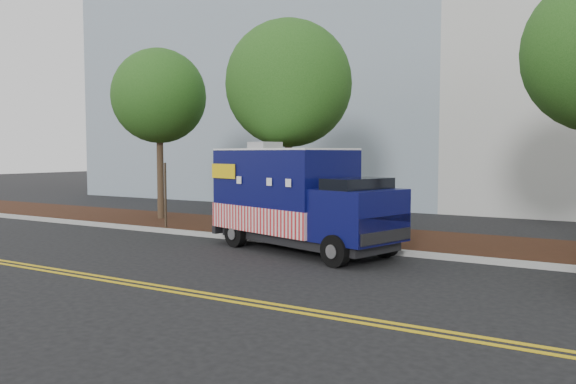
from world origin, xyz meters
The scene contains 9 objects.
ground centered at (0.00, 0.00, 0.00)m, with size 120.00×120.00×0.00m, color black.
curb centered at (0.00, 1.40, 0.07)m, with size 120.00×0.18×0.15m, color #9E9E99.
mulch_strip centered at (0.00, 3.50, 0.07)m, with size 120.00×4.00×0.15m, color black.
centerline_near centered at (0.00, -4.45, 0.01)m, with size 120.00×0.10×0.01m, color gold.
centerline_far centered at (0.00, -4.70, 0.01)m, with size 120.00×0.10×0.01m, color gold.
tree_a centered at (-6.72, 3.62, 4.95)m, with size 3.69×3.69×6.81m.
tree_b centered at (-0.81, 3.57, 5.07)m, with size 4.29×4.29×7.22m.
sign_post centered at (-4.65, 1.66, 1.20)m, with size 0.06×0.06×2.40m, color #473828.
food_truck centered at (1.09, 0.74, 1.39)m, with size 6.16×3.72×3.07m.
Camera 1 is at (8.84, -12.95, 2.74)m, focal length 35.00 mm.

